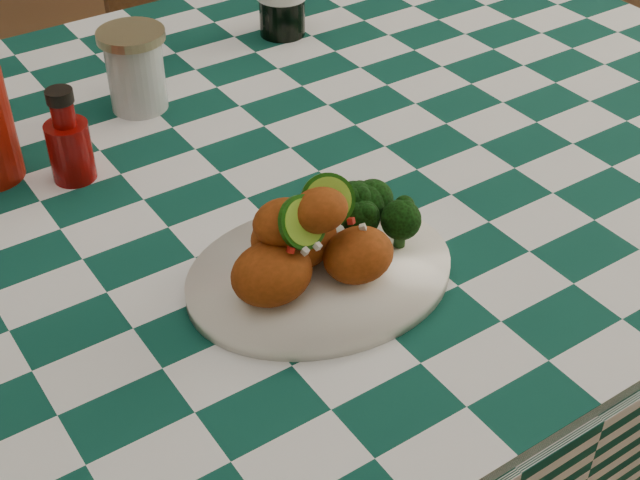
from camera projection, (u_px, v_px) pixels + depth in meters
dining_table at (238, 391)px, 1.33m from camera, size 1.66×1.06×0.79m
plate at (320, 275)px, 0.93m from camera, size 0.32×0.26×0.02m
fried_chicken_pile at (315, 232)px, 0.89m from camera, size 0.16×0.12×0.10m
broccoli_side at (371, 215)px, 0.94m from camera, size 0.08×0.08×0.06m
ketchup_bottle at (67, 135)px, 1.05m from camera, size 0.05×0.05×0.12m
mason_jar at (135, 70)px, 1.19m from camera, size 0.12×0.12×0.11m
wooden_chair_right at (238, 93)px, 1.93m from camera, size 0.46×0.48×0.92m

